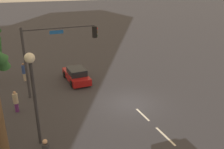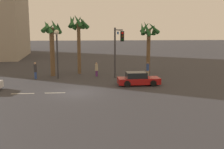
{
  "view_description": "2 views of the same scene",
  "coord_description": "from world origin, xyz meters",
  "views": [
    {
      "loc": [
        -14.92,
        7.96,
        8.97
      ],
      "look_at": [
        2.72,
        0.45,
        1.55
      ],
      "focal_mm": 38.52,
      "sensor_mm": 36.0,
      "label": 1
    },
    {
      "loc": [
        1.02,
        -24.0,
        5.67
      ],
      "look_at": [
        3.26,
        0.13,
        1.58
      ],
      "focal_mm": 43.56,
      "sensor_mm": 36.0,
      "label": 2
    }
  ],
  "objects": [
    {
      "name": "ground_plane",
      "position": [
        0.0,
        0.0,
        0.0
      ],
      "size": [
        220.0,
        220.0,
        0.0
      ],
      "primitive_type": "plane",
      "color": "#333338"
    },
    {
      "name": "streetlamp",
      "position": [
        -2.33,
        7.23,
        3.95
      ],
      "size": [
        0.56,
        0.56,
        5.57
      ],
      "color": "#2D2D33",
      "rests_on": "ground_plane"
    },
    {
      "name": "lane_stripe_2",
      "position": [
        -4.69,
        0.0,
        0.01
      ],
      "size": [
        2.05,
        0.14,
        0.01
      ],
      "primitive_type": "cube",
      "color": "silver",
      "rests_on": "ground_plane"
    },
    {
      "name": "pedestrian_1",
      "position": [
        2.15,
        8.31,
        0.87
      ],
      "size": [
        0.37,
        0.37,
        1.66
      ],
      "color": "#59266B",
      "rests_on": "ground_plane"
    },
    {
      "name": "pedestrian_2",
      "position": [
        8.18,
        7.3,
        0.95
      ],
      "size": [
        0.48,
        0.48,
        1.79
      ],
      "color": "#B2A58C",
      "rests_on": "ground_plane"
    },
    {
      "name": "traffic_signal",
      "position": [
        4.29,
        5.01,
        4.02
      ],
      "size": [
        0.34,
        6.22,
        5.8
      ],
      "color": "#38383D",
      "rests_on": "ground_plane"
    },
    {
      "name": "lane_stripe_3",
      "position": [
        -1.88,
        0.0,
        0.01
      ],
      "size": [
        1.8,
        0.14,
        0.01
      ],
      "primitive_type": "cube",
      "color": "silver",
      "rests_on": "ground_plane"
    },
    {
      "name": "car_3",
      "position": [
        6.15,
        2.71,
        0.62
      ],
      "size": [
        4.27,
        1.9,
        1.34
      ],
      "color": "maroon",
      "rests_on": "ground_plane"
    }
  ]
}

